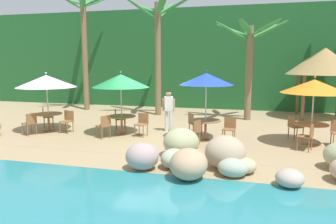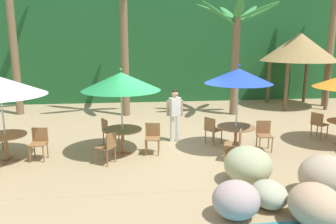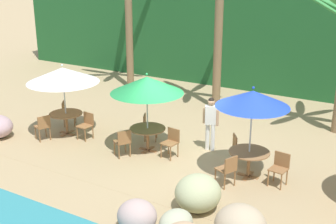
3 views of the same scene
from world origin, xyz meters
name	(u,v)px [view 1 (image 1 of 3)]	position (x,y,z in m)	size (l,w,h in m)	color
ground_plane	(152,136)	(0.00, 0.00, 0.00)	(120.00, 120.00, 0.00)	tan
terrace_deck	(152,136)	(0.00, 0.00, 0.00)	(18.00, 5.20, 0.01)	tan
foliage_backdrop	(194,59)	(0.00, 9.00, 3.00)	(28.00, 2.40, 6.00)	#1E5628
rock_seawall	(141,148)	(0.61, -3.01, 0.36)	(17.47, 3.54, 0.90)	tan
umbrella_white	(46,81)	(-4.35, -0.25, 2.05)	(2.36, 2.36, 2.41)	silver
dining_table_white	(48,117)	(-4.35, -0.25, 0.61)	(1.10, 1.10, 0.74)	olive
chair_white_seaward	(68,120)	(-3.49, -0.22, 0.51)	(0.45, 0.46, 0.87)	olive
chair_white_inland	(46,116)	(-4.92, 0.39, 0.51)	(0.59, 0.59, 0.87)	olive
chair_white_left	(30,122)	(-4.59, -1.07, 0.51)	(0.55, 0.55, 0.87)	olive
umbrella_green	(121,81)	(-1.24, -0.03, 2.10)	(2.20, 2.20, 2.46)	silver
dining_table_green	(122,119)	(-1.24, -0.03, 0.61)	(1.10, 1.10, 0.74)	olive
chair_green_seaward	(142,123)	(-0.38, -0.05, 0.51)	(0.47, 0.48, 0.87)	olive
chair_green_inland	(118,118)	(-1.69, 0.69, 0.51)	(0.57, 0.57, 0.87)	olive
chair_green_left	(104,125)	(-1.60, -0.80, 0.51)	(0.58, 0.58, 0.87)	olive
umbrella_blue	(206,79)	(2.06, -0.12, 2.22)	(1.93, 1.93, 2.54)	silver
dining_table_blue	(206,124)	(2.06, -0.12, 0.61)	(1.10, 1.10, 0.74)	olive
chair_blue_seaward	(229,128)	(2.92, -0.13, 0.51)	(0.47, 0.48, 0.87)	olive
chair_blue_inland	(193,122)	(1.50, 0.53, 0.51)	(0.59, 0.59, 0.87)	olive
chair_blue_left	(194,130)	(1.80, -0.93, 0.51)	(0.56, 0.56, 0.87)	olive
umbrella_orange	(314,86)	(5.65, 0.09, 2.02)	(2.17, 2.17, 2.36)	silver
dining_table_orange	(311,127)	(5.65, 0.09, 0.61)	(1.10, 1.10, 0.74)	olive
chair_orange_inland	(294,126)	(5.17, 0.80, 0.51)	(0.57, 0.57, 0.87)	olive
chair_orange_left	(308,135)	(5.42, -0.73, 0.51)	(0.55, 0.55, 0.87)	olive
palm_tree_nearest	(84,31)	(-5.86, 5.65, 4.55)	(3.81, 3.56, 6.76)	brown
palm_tree_second	(158,38)	(-1.22, 4.90, 4.04)	(3.71, 3.67, 6.12)	brown
palm_tree_third	(250,50)	(3.46, 4.57, 3.36)	(3.43, 3.47, 4.74)	brown
palapa_hut	(324,61)	(7.02, 6.00, 2.84)	(3.61, 3.61, 3.53)	brown
waiter_in_white	(169,108)	(0.39, 0.97, 0.99)	(0.52, 0.32, 1.70)	white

